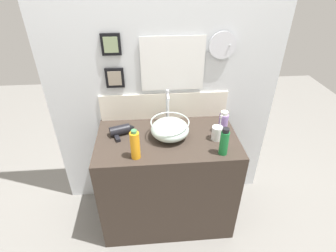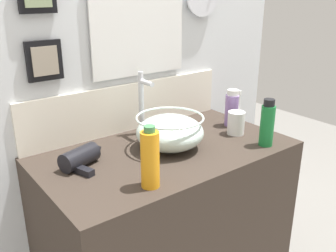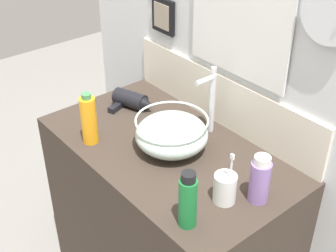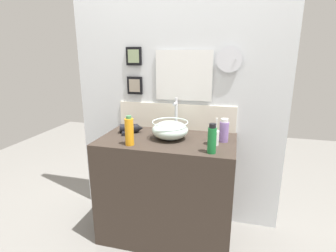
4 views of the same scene
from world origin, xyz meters
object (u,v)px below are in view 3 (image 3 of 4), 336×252
Objects in this scene: faucet at (211,97)px; toothbrush_cup at (225,188)px; shampoo_bottle at (188,201)px; glass_bowl_sink at (172,134)px; hair_drier at (132,101)px; soap_dispenser at (260,180)px; spray_bottle at (89,120)px.

toothbrush_cup is (0.33, -0.25, -0.10)m from faucet.
glass_bowl_sink is at bearing 146.99° from shampoo_bottle.
hair_drier is 1.15× the size of soap_dispenser.
toothbrush_cup is at bearing -36.91° from faucet.
glass_bowl_sink is at bearing -174.78° from soap_dispenser.
soap_dispenser is (0.39, 0.04, 0.01)m from glass_bowl_sink.
spray_bottle reaches higher than toothbrush_cup.
soap_dispenser is at bearing 53.39° from toothbrush_cup.
glass_bowl_sink is 0.33m from toothbrush_cup.
soap_dispenser is 0.87× the size of shampoo_bottle.
glass_bowl_sink is 1.30× the size of spray_bottle.
glass_bowl_sink is 0.21m from faucet.
toothbrush_cup is 0.98× the size of shampoo_bottle.
soap_dispenser reaches higher than hair_drier.
glass_bowl_sink is at bearing -11.22° from hair_drier.
hair_drier is (-0.35, -0.13, -0.12)m from faucet.
soap_dispenser is at bearing -21.94° from faucet.
hair_drier is at bearing 177.47° from soap_dispenser.
spray_bottle is 0.57m from shampoo_bottle.
toothbrush_cup is (0.33, -0.05, -0.02)m from glass_bowl_sink.
faucet reaches higher than toothbrush_cup.
toothbrush_cup is 0.11m from soap_dispenser.
spray_bottle is at bearing -120.84° from faucet.
hair_drier is (-0.35, 0.07, -0.04)m from glass_bowl_sink.
toothbrush_cup is at bearing 15.21° from spray_bottle.
spray_bottle is 0.68m from soap_dispenser.
faucet is 0.53m from shampoo_bottle.
shampoo_bottle is (0.00, -0.16, 0.04)m from toothbrush_cup.
faucet is 1.62× the size of soap_dispenser.
glass_bowl_sink is 0.40m from soap_dispenser.
glass_bowl_sink is 1.40× the size of toothbrush_cup.
spray_bottle is at bearing -139.22° from glass_bowl_sink.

